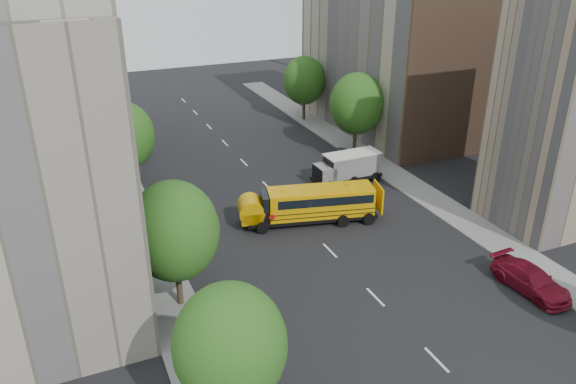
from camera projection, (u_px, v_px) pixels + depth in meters
ground at (317, 238)px, 40.67m from camera, size 120.00×120.00×0.00m
sidewalk_left at (145, 237)px, 40.65m from camera, size 3.00×80.00×0.12m
sidewalk_right at (410, 185)px, 48.97m from camera, size 3.00×80.00×0.12m
lane_markings at (267, 186)px, 49.00m from camera, size 0.15×64.00×0.01m
building_left_cream at (19, 111)px, 34.96m from camera, size 10.00×26.00×20.00m
building_left_redbrick at (27, 86)px, 54.75m from camera, size 10.00×15.00×13.00m
building_left_near at (25, 199)px, 26.85m from camera, size 10.00×7.00×17.00m
building_right_near at (575, 112)px, 39.87m from camera, size 10.00×7.00×17.00m
building_right_far at (387, 47)px, 60.05m from camera, size 10.00×22.00×18.00m
building_right_sidewall at (454, 67)px, 50.90m from camera, size 10.10×0.30×18.00m
street_tree_0 at (230, 345)px, 23.09m from camera, size 4.80×4.80×7.41m
street_tree_1 at (174, 231)px, 31.29m from camera, size 5.12×5.12×7.90m
street_tree_2 at (124, 136)px, 46.33m from camera, size 4.99×4.99×7.71m
street_tree_4 at (357, 104)px, 54.17m from camera, size 5.25×5.25×8.10m
street_tree_5 at (304, 80)px, 64.32m from camera, size 4.86×4.86×7.51m
school_bus at (310, 203)px, 42.29m from camera, size 10.17×4.50×2.80m
safari_truck at (347, 167)px, 49.22m from camera, size 6.21×2.44×2.63m
parked_car_0 at (226, 303)px, 32.24m from camera, size 1.97×4.34×1.45m
parked_car_1 at (172, 206)px, 43.59m from camera, size 1.70×4.78×1.57m
parked_car_2 at (132, 144)px, 56.57m from camera, size 2.92×5.50×1.47m
parked_car_3 at (531, 280)px, 34.36m from camera, size 2.48×5.39×1.53m
parked_car_4 at (345, 157)px, 53.49m from camera, size 1.90×3.98×1.32m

